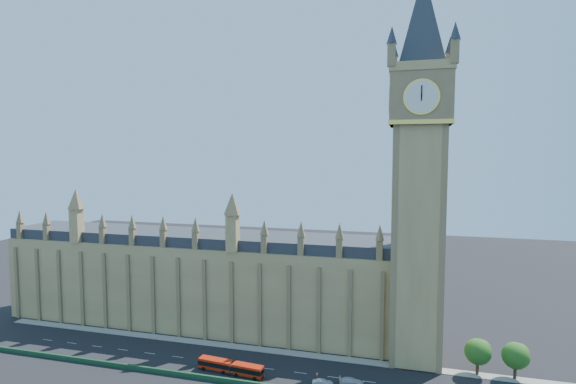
% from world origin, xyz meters
% --- Properties ---
extents(ground, '(400.00, 400.00, 0.00)m').
position_xyz_m(ground, '(0.00, 0.00, 0.00)').
color(ground, black).
rests_on(ground, ground).
extents(palace_westminster, '(120.00, 20.00, 28.00)m').
position_xyz_m(palace_westminster, '(-25.00, 22.00, 13.86)').
color(palace_westminster, '#A0814D').
rests_on(palace_westminster, ground).
extents(elizabeth_tower, '(20.59, 20.59, 105.00)m').
position_xyz_m(elizabeth_tower, '(38.00, 13.99, 54.56)').
color(elizabeth_tower, '#A0814D').
rests_on(elizabeth_tower, ground).
extents(bridge_parapet, '(160.00, 0.60, 1.20)m').
position_xyz_m(bridge_parapet, '(0.00, -9.00, 0.60)').
color(bridge_parapet, '#1E4C2D').
rests_on(bridge_parapet, ground).
extents(kerb_north, '(160.00, 3.00, 0.16)m').
position_xyz_m(kerb_north, '(0.00, 9.50, 0.08)').
color(kerb_north, gray).
rests_on(kerb_north, ground).
extents(tree_east_near, '(6.00, 6.00, 8.50)m').
position_xyz_m(tree_east_near, '(52.22, 10.08, 5.64)').
color(tree_east_near, '#382619').
rests_on(tree_east_near, ground).
extents(tree_east_far, '(6.00, 6.00, 8.50)m').
position_xyz_m(tree_east_far, '(60.22, 10.08, 5.64)').
color(tree_east_far, '#382619').
rests_on(tree_east_far, ground).
extents(red_bus, '(16.43, 4.02, 2.77)m').
position_xyz_m(red_bus, '(-3.76, -4.44, 1.46)').
color(red_bus, '#B9220C').
rests_on(red_bus, ground).
extents(car_grey, '(4.76, 2.37, 1.56)m').
position_xyz_m(car_grey, '(-1.81, -4.71, 0.78)').
color(car_grey, '#383A3F').
rests_on(car_grey, ground).
extents(car_silver, '(4.71, 2.19, 1.50)m').
position_xyz_m(car_silver, '(18.23, -4.77, 0.75)').
color(car_silver, '#B8BBC0').
rests_on(car_silver, ground).
extents(car_white, '(5.40, 2.69, 1.51)m').
position_xyz_m(car_white, '(24.17, -2.31, 0.75)').
color(car_white, silver).
rests_on(car_white, ground).
extents(cone_a, '(0.40, 0.40, 0.63)m').
position_xyz_m(cone_a, '(26.73, -1.10, 0.31)').
color(cone_a, black).
rests_on(cone_a, ground).
extents(cone_b, '(0.48, 0.48, 0.63)m').
position_xyz_m(cone_b, '(19.39, -2.69, 0.31)').
color(cone_b, black).
rests_on(cone_b, ground).
extents(cone_d, '(0.62, 0.62, 0.79)m').
position_xyz_m(cone_d, '(16.09, -0.42, 0.39)').
color(cone_d, black).
rests_on(cone_d, ground).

